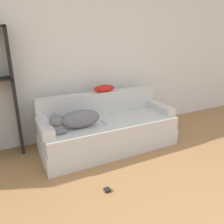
# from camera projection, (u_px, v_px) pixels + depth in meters

# --- Properties ---
(wall_back) EXTENTS (7.86, 0.06, 2.70)m
(wall_back) POSITION_uv_depth(u_px,v_px,m) (85.00, 54.00, 3.44)
(wall_back) COLOR silver
(wall_back) RESTS_ON ground_plane
(couch) EXTENTS (2.00, 0.80, 0.45)m
(couch) POSITION_uv_depth(u_px,v_px,m) (109.00, 134.00, 3.29)
(couch) COLOR silver
(couch) RESTS_ON ground_plane
(couch_backrest) EXTENTS (1.96, 0.15, 0.35)m
(couch_backrest) POSITION_uv_depth(u_px,v_px,m) (100.00, 103.00, 3.43)
(couch_backrest) COLOR silver
(couch_backrest) RESTS_ON couch
(couch_arm_left) EXTENTS (0.15, 0.61, 0.12)m
(couch_arm_left) POSITION_uv_depth(u_px,v_px,m) (44.00, 127.00, 2.79)
(couch_arm_left) COLOR silver
(couch_arm_left) RESTS_ON couch
(couch_arm_right) EXTENTS (0.15, 0.61, 0.12)m
(couch_arm_right) POSITION_uv_depth(u_px,v_px,m) (160.00, 107.00, 3.58)
(couch_arm_right) COLOR silver
(couch_arm_right) RESTS_ON couch
(dog) EXTENTS (0.68, 0.25, 0.25)m
(dog) POSITION_uv_depth(u_px,v_px,m) (77.00, 119.00, 2.88)
(dog) COLOR slate
(dog) RESTS_ON couch
(laptop) EXTENTS (0.33, 0.21, 0.02)m
(laptop) POSITION_uv_depth(u_px,v_px,m) (114.00, 121.00, 3.15)
(laptop) COLOR silver
(laptop) RESTS_ON couch
(throw_pillow) EXTENTS (0.35, 0.17, 0.10)m
(throw_pillow) POSITION_uv_depth(u_px,v_px,m) (104.00, 88.00, 3.39)
(throw_pillow) COLOR red
(throw_pillow) RESTS_ON couch_backrest
(power_adapter) EXTENTS (0.06, 0.06, 0.03)m
(power_adapter) POSITION_uv_depth(u_px,v_px,m) (107.00, 190.00, 2.39)
(power_adapter) COLOR black
(power_adapter) RESTS_ON ground_plane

